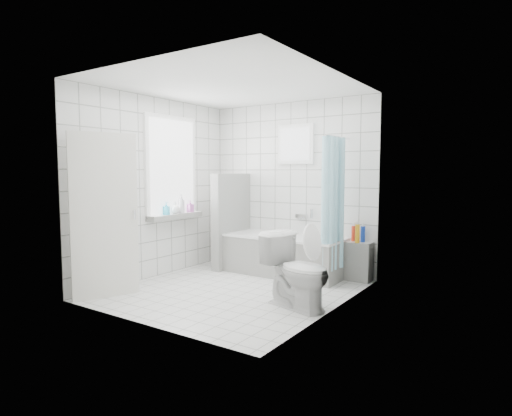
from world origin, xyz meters
The scene contains 19 objects.
ground centered at (0.00, 0.00, 0.00)m, with size 3.00×3.00×0.00m, color white.
ceiling centered at (0.00, 0.00, 2.60)m, with size 3.00×3.00×0.00m, color white.
wall_back centered at (0.00, 1.50, 1.30)m, with size 2.80×0.02×2.60m, color white.
wall_front centered at (0.00, -1.50, 1.30)m, with size 2.80×0.02×2.60m, color white.
wall_left centered at (-1.40, 0.00, 1.30)m, with size 0.02×3.00×2.60m, color white.
wall_right centered at (1.40, 0.00, 1.30)m, with size 0.02×3.00×2.60m, color white.
window_left centered at (-1.35, 0.30, 1.60)m, with size 0.01×0.90×1.40m, color white.
window_back centered at (0.10, 1.46, 1.95)m, with size 0.50×0.01×0.50m, color white.
window_sill centered at (-1.31, 0.30, 0.86)m, with size 0.18×1.02×0.08m, color white.
door centered at (-1.10, -1.11, 1.00)m, with size 0.04×0.80×2.00m, color silver.
bathtub centered at (0.12, 1.12, 0.29)m, with size 1.78×0.77×0.58m.
partition_wall centered at (-0.84, 1.07, 0.75)m, with size 0.15×0.85×1.50m, color white.
tiled_ledge centered at (1.15, 1.38, 0.28)m, with size 0.40×0.24×0.55m, color white.
toilet centered at (1.03, -0.17, 0.42)m, with size 0.47×0.83×0.84m, color white.
curtain_rod centered at (0.95, 1.10, 2.00)m, with size 0.02×0.02×0.80m, color silver.
shower_curtain centered at (0.95, 0.97, 1.10)m, with size 0.14×0.48×1.78m, color #47B7D1, non-canonical shape.
tub_faucet centered at (0.22, 1.46, 0.85)m, with size 0.18×0.06×0.06m, color silver.
sill_bottles centered at (-1.30, 0.36, 1.01)m, with size 0.16×0.62×0.29m.
ledge_bottles centered at (1.16, 1.35, 0.67)m, with size 0.20×0.18×0.26m.
Camera 1 is at (3.27, -4.35, 1.54)m, focal length 30.00 mm.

